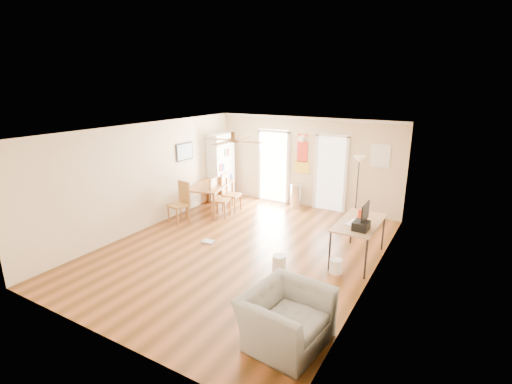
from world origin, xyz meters
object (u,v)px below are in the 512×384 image
Objects in this scene: dining_table at (211,197)px; computer_desk at (358,241)px; printer at (361,226)px; wastebasket_a at (279,263)px; torchiere_lamp at (357,188)px; dining_chair_right_a at (231,193)px; trash_can at (296,196)px; wastebasket_b at (336,266)px; dining_chair_near at (178,203)px; armchair at (286,318)px; dining_chair_right_b at (221,198)px; bookshelf at (221,167)px; dining_chair_far at (225,192)px.

computer_desk reaches higher than dining_table.
wastebasket_a is (-1.32, -0.80, -0.76)m from printer.
dining_chair_right_a is at bearing -160.00° from torchiere_lamp.
wastebasket_b is at bearing -54.77° from trash_can.
trash_can is (2.10, 2.70, -0.19)m from dining_chair_near.
armchair is (-0.16, -3.05, -0.03)m from computer_desk.
dining_chair_right_b is at bearing 171.87° from dining_chair_right_a.
dining_chair_right_a is 0.92× the size of armchair.
dining_table is 0.99× the size of computer_desk.
dining_chair_right_a is 3.69m from wastebasket_a.
wastebasket_b is at bearing 7.51° from armchair.
computer_desk is 0.67m from printer.
wastebasket_a is at bearing -33.86° from dining_table.
dining_table is 1.42× the size of dining_chair_right_a.
dining_chair_right_b is at bearing 144.81° from wastebasket_a.
dining_chair_right_a reaches higher than armchair.
bookshelf is 4.15m from torchiere_lamp.
dining_chair_right_b is at bearing -152.22° from torchiere_lamp.
dining_chair_right_b is 4.03m from wastebasket_b.
dining_chair_right_b reaches higher than armchair.
dining_chair_far reaches higher than armchair.
wastebasket_a is 0.26× the size of armchair.
computer_desk is at bearing 45.90° from wastebasket_a.
wastebasket_a is 1.09m from wastebasket_b.
trash_can is 3.95m from printer.
trash_can is 3.51m from computer_desk.
bookshelf is at bearing 22.89° from dining_chair_right_b.
dining_chair_right_b is 1.15m from dining_chair_near.
bookshelf reaches higher than dining_chair_near.
dining_chair_right_a reaches higher than wastebasket_b.
computer_desk is at bearing -112.06° from dining_chair_right_b.
bookshelf is 1.33× the size of computer_desk.
dining_chair_far is 0.61× the size of computer_desk.
dining_chair_right_a is (0.55, 0.25, 0.16)m from dining_table.
dining_chair_right_b is 0.81m from dining_chair_far.
wastebasket_b is (0.52, -3.17, -0.71)m from torchiere_lamp.
dining_chair_right_b is 0.69× the size of computer_desk.
dining_chair_right_b reaches higher than printer.
wastebasket_a is at bearing -139.99° from dining_chair_right_a.
computer_desk reaches higher than armchair.
trash_can is at bearing 64.93° from dining_chair_near.
dining_chair_right_b is 4.22m from printer.
printer is at bearing -47.82° from trash_can.
torchiere_lamp is (3.20, 1.69, 0.32)m from dining_chair_right_b.
dining_chair_right_b is 1.13× the size of dining_chair_far.
dining_chair_right_a reaches higher than dining_chair_right_b.
torchiere_lamp is (3.57, 0.97, 0.38)m from dining_chair_far.
torchiere_lamp reaches higher than dining_chair_right_b.
dining_chair_right_a reaches higher than printer.
computer_desk is 1.72m from wastebasket_a.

